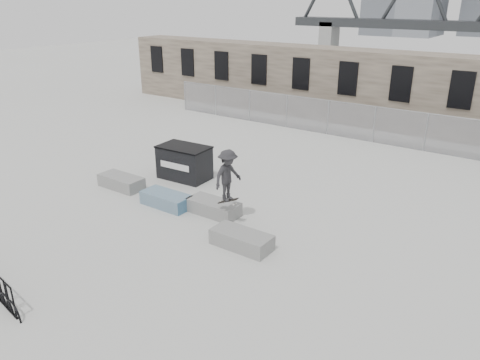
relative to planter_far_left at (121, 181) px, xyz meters
The scene contains 9 objects.
ground 3.52m from the planter_far_left, ahead, with size 120.00×120.00×0.00m, color beige.
stone_wall 16.74m from the planter_far_left, 77.82° to the left, with size 36.00×2.58×4.50m.
chainlink_fence 13.02m from the planter_far_left, 74.34° to the left, with size 22.06×0.06×2.02m.
planter_far_left is the anchor object (origin of this frame).
planter_center_left 2.85m from the planter_far_left, ahead, with size 2.00×0.90×0.52m.
planter_center_right 4.76m from the planter_far_left, ahead, with size 2.00×0.90×0.52m.
planter_offset 7.12m from the planter_far_left, ahead, with size 2.00×0.90×0.52m.
dumpster 2.83m from the planter_far_left, 58.89° to the left, with size 2.32×1.51×1.47m.
skateboarder 5.89m from the planter_far_left, ahead, with size 0.81×1.25×2.02m.
Camera 1 is at (11.12, -12.04, 7.55)m, focal length 35.00 mm.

